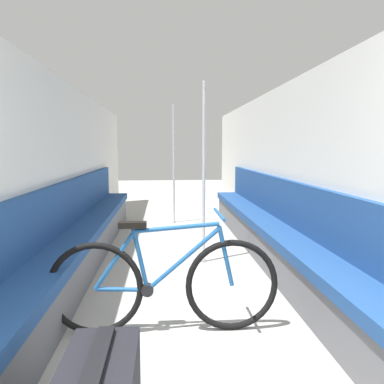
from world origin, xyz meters
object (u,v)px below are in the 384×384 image
object	(u,v)px
bench_seat_row_right	(275,236)
bicycle	(164,284)
grab_pole_far	(204,176)
grab_pole_near	(174,166)
bench_seat_row_left	(81,239)

from	to	relation	value
bench_seat_row_right	bicycle	world-z (taller)	bench_seat_row_right
bicycle	grab_pole_far	size ratio (longest dim) A/B	0.80
bicycle	bench_seat_row_right	bearing A→B (deg)	69.05
grab_pole_near	bicycle	bearing A→B (deg)	-92.61
bicycle	grab_pole_far	distance (m)	1.89
grab_pole_far	bench_seat_row_left	bearing A→B (deg)	-175.33
grab_pole_far	grab_pole_near	bearing A→B (deg)	96.77
bench_seat_row_right	grab_pole_far	world-z (taller)	grab_pole_far
bench_seat_row_left	bench_seat_row_right	size ratio (longest dim) A/B	1.00
bench_seat_row_right	grab_pole_far	bearing A→B (deg)	172.07
grab_pole_near	bench_seat_row_right	bearing A→B (deg)	-66.12
grab_pole_near	grab_pole_far	world-z (taller)	same
bench_seat_row_left	grab_pole_near	distance (m)	2.86
bicycle	grab_pole_far	xyz separation A→B (m)	(0.47, 1.71, 0.66)
bench_seat_row_right	grab_pole_far	size ratio (longest dim) A/B	2.88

